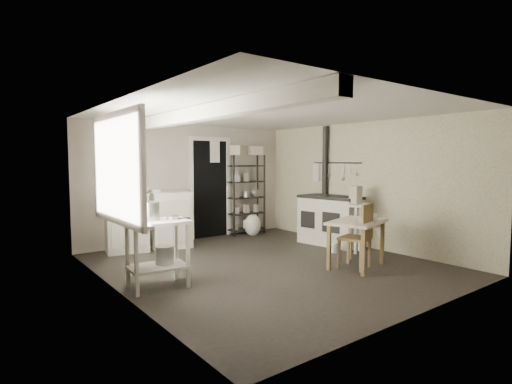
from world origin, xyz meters
TOP-DOWN VIEW (x-y plane):
  - floor at (0.00, 0.00)m, footprint 5.00×5.00m
  - ceiling at (0.00, 0.00)m, footprint 5.00×5.00m
  - wall_back at (0.00, 2.50)m, footprint 4.50×0.02m
  - wall_front at (0.00, -2.50)m, footprint 4.50×0.02m
  - wall_left at (-2.25, 0.00)m, footprint 0.02×5.00m
  - wall_right at (2.25, 0.00)m, footprint 0.02×5.00m
  - window at (-2.22, 0.20)m, footprint 0.12×1.76m
  - doorway at (0.45, 2.47)m, footprint 0.96×0.10m
  - ceiling_beam at (-1.20, 0.00)m, footprint 0.18×5.00m
  - wallpaper_panel at (2.24, 0.00)m, footprint 0.01×5.00m
  - utensil_rail at (2.19, 0.60)m, footprint 0.06×1.20m
  - prep_table at (-1.79, -0.03)m, footprint 0.79×0.60m
  - stockpot at (-1.87, 0.05)m, footprint 0.32×0.32m
  - saucepan at (-1.60, -0.07)m, footprint 0.18×0.18m
  - bucket at (-1.69, -0.01)m, footprint 0.29×0.29m
  - base_cabinets at (-1.02, 2.18)m, footprint 1.65×0.93m
  - mixing_bowl at (-0.91, 2.08)m, footprint 0.29×0.29m
  - counter_cup at (-1.40, 2.14)m, footprint 0.16×0.16m
  - shelf_rack at (1.25, 2.31)m, footprint 0.83×0.37m
  - shelf_jar at (0.97, 2.25)m, footprint 0.10×0.10m
  - storage_box_a at (1.08, 2.35)m, footprint 0.37×0.34m
  - storage_box_b at (1.46, 2.29)m, footprint 0.34×0.32m
  - stove at (1.92, 0.45)m, footprint 0.81×1.26m
  - stovepipe at (2.15, 0.85)m, footprint 0.14×0.14m
  - side_ledge at (1.87, -0.26)m, footprint 0.62×0.49m
  - oats_box at (1.77, -0.23)m, footprint 0.17×0.23m
  - work_table at (0.97, -0.91)m, footprint 1.07×0.89m
  - table_cup at (1.19, -1.05)m, footprint 0.12×0.12m
  - chair at (0.91, -0.92)m, footprint 0.50×0.51m
  - flour_sack at (1.23, 2.04)m, footprint 0.48×0.45m
  - floor_crock at (1.43, -0.06)m, footprint 0.14×0.14m

SIDE VIEW (x-z plane):
  - floor at x=0.00m, z-range 0.00..0.00m
  - floor_crock at x=1.43m, z-range -0.01..0.16m
  - flour_sack at x=1.23m, z-range 0.01..0.47m
  - work_table at x=0.97m, z-range 0.03..0.73m
  - bucket at x=-1.69m, z-range 0.26..0.51m
  - prep_table at x=-1.79m, z-range -0.03..0.83m
  - side_ledge at x=1.87m, z-range 0.01..0.85m
  - stove at x=1.92m, z-range -0.02..0.90m
  - base_cabinets at x=-1.02m, z-range -0.05..0.97m
  - chair at x=0.91m, z-range 0.00..0.97m
  - table_cup at x=1.19m, z-range 0.76..0.86m
  - saucepan at x=-1.60m, z-range 0.80..0.90m
  - stockpot at x=-1.87m, z-range 0.80..1.08m
  - shelf_rack at x=1.25m, z-range 0.09..1.81m
  - mixing_bowl at x=-0.91m, z-range 0.92..0.99m
  - counter_cup at x=-1.40m, z-range 0.92..1.02m
  - doorway at x=0.45m, z-range -0.04..2.04m
  - oats_box at x=1.77m, z-range 0.85..1.17m
  - wall_back at x=0.00m, z-range 0.00..2.30m
  - wall_front at x=0.00m, z-range 0.00..2.30m
  - wall_left at x=-2.25m, z-range 0.00..2.30m
  - wall_right at x=2.25m, z-range 0.00..2.30m
  - wallpaper_panel at x=2.24m, z-range 0.00..2.30m
  - shelf_jar at x=0.97m, z-range 1.27..1.47m
  - window at x=-2.22m, z-range 0.86..2.14m
  - utensil_rail at x=2.19m, z-range 1.33..1.77m
  - stovepipe at x=2.15m, z-range 0.89..2.29m
  - storage_box_b at x=1.46m, z-range 1.90..2.08m
  - storage_box_a at x=1.08m, z-range 1.91..2.11m
  - ceiling_beam at x=-1.20m, z-range 2.11..2.29m
  - ceiling at x=0.00m, z-range 2.30..2.30m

